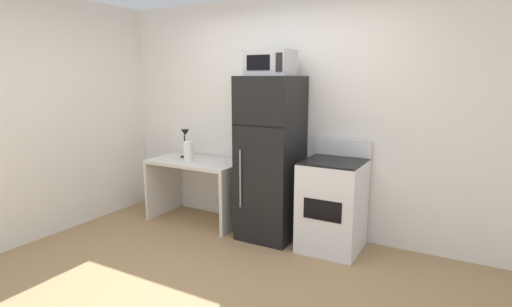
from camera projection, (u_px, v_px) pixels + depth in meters
The scene contains 9 objects.
ground_plane at pixel (198, 290), 3.25m from camera, with size 12.00×12.00×0.00m, color #9E7A51.
wall_back_white at pixel (287, 116), 4.46m from camera, with size 5.00×0.10×2.60m, color white.
wall_left_brick at pixel (23, 119), 4.06m from camera, with size 0.10×4.00×2.60m, color silver.
desk at pixel (197, 179), 4.77m from camera, with size 1.14×0.62×0.75m.
desk_lamp at pixel (185, 138), 4.84m from camera, with size 0.14×0.12×0.35m.
paper_towel_roll at pixel (188, 152), 4.63m from camera, with size 0.11×0.11×0.24m, color white.
refrigerator at pixel (271, 159), 4.23m from camera, with size 0.59×0.64×1.74m.
microwave at pixel (270, 63), 4.02m from camera, with size 0.46×0.35×0.26m.
oven_range at pixel (332, 204), 3.98m from camera, with size 0.58×0.61×1.10m.
Camera 1 is at (1.87, -2.37, 1.72)m, focal length 27.68 mm.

